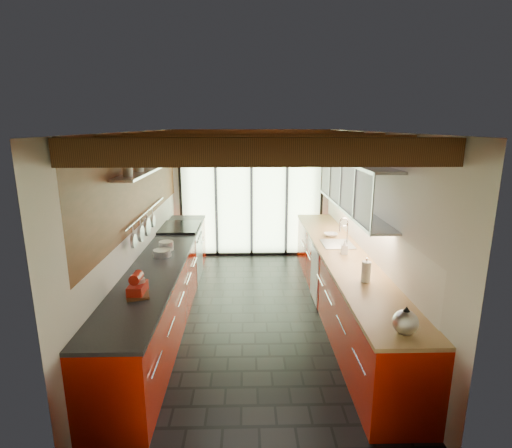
{
  "coord_description": "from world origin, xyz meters",
  "views": [
    {
      "loc": [
        -0.1,
        -5.37,
        2.68
      ],
      "look_at": [
        0.04,
        0.4,
        1.25
      ],
      "focal_mm": 28.0,
      "sensor_mm": 36.0,
      "label": 1
    }
  ],
  "objects_px": {
    "kettle": "(405,321)",
    "soap_bottle": "(345,247)",
    "stand_mixer": "(138,285)",
    "paper_towel": "(366,272)",
    "bowl": "(331,235)"
  },
  "relations": [
    {
      "from": "kettle",
      "to": "soap_bottle",
      "type": "bearing_deg",
      "value": 90.0
    },
    {
      "from": "stand_mixer",
      "to": "paper_towel",
      "type": "height_order",
      "value": "paper_towel"
    },
    {
      "from": "kettle",
      "to": "bowl",
      "type": "height_order",
      "value": "kettle"
    },
    {
      "from": "paper_towel",
      "to": "soap_bottle",
      "type": "distance_m",
      "value": 1.02
    },
    {
      "from": "kettle",
      "to": "bowl",
      "type": "xyz_separation_m",
      "value": [
        0.0,
        3.11,
        -0.09
      ]
    },
    {
      "from": "stand_mixer",
      "to": "kettle",
      "type": "height_order",
      "value": "kettle"
    },
    {
      "from": "paper_towel",
      "to": "stand_mixer",
      "type": "bearing_deg",
      "value": -173.49
    },
    {
      "from": "stand_mixer",
      "to": "soap_bottle",
      "type": "height_order",
      "value": "stand_mixer"
    },
    {
      "from": "paper_towel",
      "to": "bowl",
      "type": "height_order",
      "value": "paper_towel"
    },
    {
      "from": "stand_mixer",
      "to": "kettle",
      "type": "relative_size",
      "value": 0.96
    },
    {
      "from": "kettle",
      "to": "bowl",
      "type": "relative_size",
      "value": 1.38
    },
    {
      "from": "paper_towel",
      "to": "soap_bottle",
      "type": "bearing_deg",
      "value": 90.0
    },
    {
      "from": "bowl",
      "to": "kettle",
      "type": "bearing_deg",
      "value": -90.0
    },
    {
      "from": "stand_mixer",
      "to": "kettle",
      "type": "xyz_separation_m",
      "value": [
        2.54,
        -0.88,
        0.01
      ]
    },
    {
      "from": "paper_towel",
      "to": "soap_bottle",
      "type": "relative_size",
      "value": 1.45
    }
  ]
}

